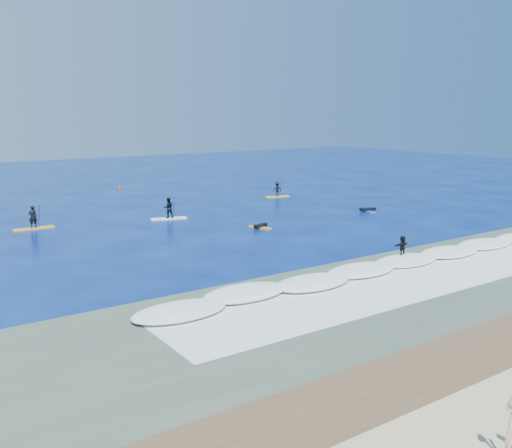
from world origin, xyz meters
TOP-DOWN VIEW (x-y plane):
  - ground at (0.00, 0.00)m, footprint 160.00×160.00m
  - shallow_water at (0.00, -14.00)m, footprint 90.00×13.00m
  - breaking_wave at (0.00, -10.00)m, footprint 40.00×6.00m
  - whitewater at (0.00, -13.00)m, footprint 34.00×5.00m
  - sup_paddler_left at (-15.68, 13.98)m, footprint 3.16×0.79m
  - sup_paddler_center at (-4.79, 11.76)m, footprint 3.24×1.59m
  - sup_paddler_right at (10.85, 16.80)m, footprint 2.80×1.31m
  - prone_paddler_near at (-0.43, 3.96)m, footprint 1.60×2.10m
  - prone_paddler_far at (12.36, 4.54)m, footprint 1.74×2.27m
  - wave_surfer at (1.43, -9.30)m, footprint 1.94×0.60m
  - marker_buoy at (-1.65, 31.40)m, footprint 0.30×0.30m

SIDE VIEW (x-z plane):
  - ground at x=0.00m, z-range 0.00..0.00m
  - breaking_wave at x=0.00m, z-range -0.15..0.15m
  - whitewater at x=0.00m, z-range -0.01..0.01m
  - shallow_water at x=0.00m, z-range 0.00..0.01m
  - prone_paddler_near at x=-0.43m, z-range -0.07..0.36m
  - prone_paddler_far at x=12.36m, z-range -0.07..0.39m
  - marker_buoy at x=-1.65m, z-range -0.05..0.66m
  - sup_paddler_left at x=-15.68m, z-range -0.42..1.80m
  - sup_paddler_right at x=10.85m, z-range -0.21..1.70m
  - wave_surfer at x=1.43m, z-range 0.10..1.49m
  - sup_paddler_center at x=-4.79m, z-range -0.28..1.93m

